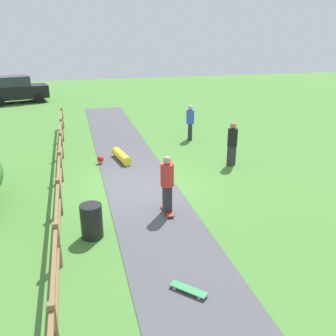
% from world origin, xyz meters
% --- Properties ---
extents(ground_plane, '(60.00, 60.00, 0.00)m').
position_xyz_m(ground_plane, '(0.00, 0.00, 0.00)').
color(ground_plane, '#4C8438').
extents(asphalt_path, '(2.40, 28.00, 0.02)m').
position_xyz_m(asphalt_path, '(0.00, 0.00, 0.01)').
color(asphalt_path, '#515156').
rests_on(asphalt_path, ground_plane).
extents(wooden_fence, '(0.12, 18.12, 1.10)m').
position_xyz_m(wooden_fence, '(-2.60, 0.00, 0.67)').
color(wooden_fence, olive).
rests_on(wooden_fence, ground_plane).
extents(trash_bin, '(0.56, 0.56, 0.90)m').
position_xyz_m(trash_bin, '(-1.80, -2.76, 0.45)').
color(trash_bin, black).
rests_on(trash_bin, ground_plane).
extents(skater_riding, '(0.39, 0.81, 1.74)m').
position_xyz_m(skater_riding, '(0.39, -2.00, 0.99)').
color(skater_riding, '#B23326').
rests_on(skater_riding, asphalt_path).
extents(skater_fallen, '(1.30, 1.54, 0.36)m').
position_xyz_m(skater_fallen, '(-0.34, 2.90, 0.20)').
color(skater_fallen, yellow).
rests_on(skater_fallen, asphalt_path).
extents(skateboard_loose, '(0.70, 0.72, 0.08)m').
position_xyz_m(skateboard_loose, '(-0.07, -5.46, 0.09)').
color(skateboard_loose, '#338C4C').
rests_on(skateboard_loose, asphalt_path).
extents(bystander_blue, '(0.47, 0.47, 1.69)m').
position_xyz_m(bystander_blue, '(3.39, 5.19, 0.93)').
color(bystander_blue, '#2D2D33').
rests_on(bystander_blue, ground_plane).
extents(bystander_black, '(0.52, 0.52, 1.72)m').
position_xyz_m(bystander_black, '(3.84, 1.31, 0.95)').
color(bystander_black, '#2D2D33').
rests_on(bystander_black, ground_plane).
extents(parked_car_black, '(4.48, 2.73, 1.92)m').
position_xyz_m(parked_car_black, '(-5.85, 17.61, 0.96)').
color(parked_car_black, black).
rests_on(parked_car_black, ground_plane).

